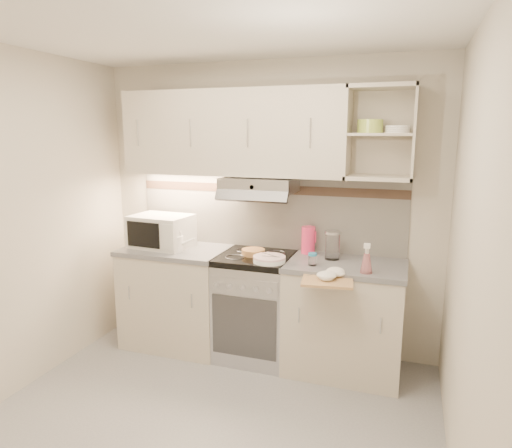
{
  "coord_description": "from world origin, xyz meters",
  "views": [
    {
      "loc": [
        1.19,
        -2.38,
        1.9
      ],
      "look_at": [
        0.05,
        0.95,
        1.2
      ],
      "focal_mm": 32.0,
      "sensor_mm": 36.0,
      "label": 1
    }
  ],
  "objects_px": {
    "microwave": "(161,231)",
    "pink_pitcher": "(308,240)",
    "glass_jar": "(332,245)",
    "electric_range": "(256,306)",
    "plate_stack": "(269,259)",
    "cutting_board": "(328,280)",
    "watering_can": "(176,243)",
    "spray_bottle": "(367,261)"
  },
  "relations": [
    {
      "from": "pink_pitcher",
      "to": "spray_bottle",
      "type": "distance_m",
      "value": 0.66
    },
    {
      "from": "microwave",
      "to": "pink_pitcher",
      "type": "height_order",
      "value": "microwave"
    },
    {
      "from": "glass_jar",
      "to": "spray_bottle",
      "type": "height_order",
      "value": "spray_bottle"
    },
    {
      "from": "electric_range",
      "to": "plate_stack",
      "type": "bearing_deg",
      "value": -43.97
    },
    {
      "from": "watering_can",
      "to": "glass_jar",
      "type": "distance_m",
      "value": 1.32
    },
    {
      "from": "electric_range",
      "to": "watering_can",
      "type": "height_order",
      "value": "watering_can"
    },
    {
      "from": "microwave",
      "to": "cutting_board",
      "type": "bearing_deg",
      "value": -8.69
    },
    {
      "from": "glass_jar",
      "to": "cutting_board",
      "type": "height_order",
      "value": "glass_jar"
    },
    {
      "from": "electric_range",
      "to": "microwave",
      "type": "bearing_deg",
      "value": -179.97
    },
    {
      "from": "microwave",
      "to": "cutting_board",
      "type": "height_order",
      "value": "microwave"
    },
    {
      "from": "plate_stack",
      "to": "microwave",
      "type": "bearing_deg",
      "value": 171.22
    },
    {
      "from": "watering_can",
      "to": "spray_bottle",
      "type": "bearing_deg",
      "value": -6.58
    },
    {
      "from": "electric_range",
      "to": "glass_jar",
      "type": "height_order",
      "value": "glass_jar"
    },
    {
      "from": "glass_jar",
      "to": "cutting_board",
      "type": "bearing_deg",
      "value": -84.21
    },
    {
      "from": "pink_pitcher",
      "to": "cutting_board",
      "type": "bearing_deg",
      "value": -80.43
    },
    {
      "from": "watering_can",
      "to": "glass_jar",
      "type": "bearing_deg",
      "value": 5.19
    },
    {
      "from": "watering_can",
      "to": "cutting_board",
      "type": "relative_size",
      "value": 0.7
    },
    {
      "from": "watering_can",
      "to": "glass_jar",
      "type": "xyz_separation_m",
      "value": [
        1.3,
        0.19,
        0.04
      ]
    },
    {
      "from": "electric_range",
      "to": "pink_pitcher",
      "type": "relative_size",
      "value": 3.92
    },
    {
      "from": "spray_bottle",
      "to": "cutting_board",
      "type": "relative_size",
      "value": 0.66
    },
    {
      "from": "plate_stack",
      "to": "cutting_board",
      "type": "relative_size",
      "value": 0.72
    },
    {
      "from": "spray_bottle",
      "to": "cutting_board",
      "type": "distance_m",
      "value": 0.33
    },
    {
      "from": "microwave",
      "to": "watering_can",
      "type": "xyz_separation_m",
      "value": [
        0.21,
        -0.11,
        -0.07
      ]
    },
    {
      "from": "microwave",
      "to": "pink_pitcher",
      "type": "distance_m",
      "value": 1.31
    },
    {
      "from": "electric_range",
      "to": "spray_bottle",
      "type": "bearing_deg",
      "value": -12.56
    },
    {
      "from": "microwave",
      "to": "pink_pitcher",
      "type": "relative_size",
      "value": 2.33
    },
    {
      "from": "electric_range",
      "to": "plate_stack",
      "type": "distance_m",
      "value": 0.53
    },
    {
      "from": "watering_can",
      "to": "glass_jar",
      "type": "height_order",
      "value": "glass_jar"
    },
    {
      "from": "pink_pitcher",
      "to": "spray_bottle",
      "type": "height_order",
      "value": "spray_bottle"
    },
    {
      "from": "electric_range",
      "to": "pink_pitcher",
      "type": "xyz_separation_m",
      "value": [
        0.4,
        0.2,
        0.56
      ]
    },
    {
      "from": "microwave",
      "to": "pink_pitcher",
      "type": "bearing_deg",
      "value": 13.54
    },
    {
      "from": "cutting_board",
      "to": "plate_stack",
      "type": "bearing_deg",
      "value": 149.74
    },
    {
      "from": "cutting_board",
      "to": "spray_bottle",
      "type": "bearing_deg",
      "value": 25.74
    },
    {
      "from": "pink_pitcher",
      "to": "cutting_board",
      "type": "height_order",
      "value": "pink_pitcher"
    },
    {
      "from": "electric_range",
      "to": "pink_pitcher",
      "type": "distance_m",
      "value": 0.72
    },
    {
      "from": "watering_can",
      "to": "plate_stack",
      "type": "xyz_separation_m",
      "value": [
        0.85,
        -0.05,
        -0.05
      ]
    },
    {
      "from": "glass_jar",
      "to": "watering_can",
      "type": "bearing_deg",
      "value": -171.63
    },
    {
      "from": "microwave",
      "to": "glass_jar",
      "type": "bearing_deg",
      "value": 7.8
    },
    {
      "from": "plate_stack",
      "to": "watering_can",
      "type": "bearing_deg",
      "value": 176.37
    },
    {
      "from": "glass_jar",
      "to": "plate_stack",
      "type": "bearing_deg",
      "value": -151.55
    },
    {
      "from": "microwave",
      "to": "spray_bottle",
      "type": "distance_m",
      "value": 1.82
    },
    {
      "from": "plate_stack",
      "to": "cutting_board",
      "type": "xyz_separation_m",
      "value": [
        0.5,
        -0.21,
        -0.05
      ]
    }
  ]
}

